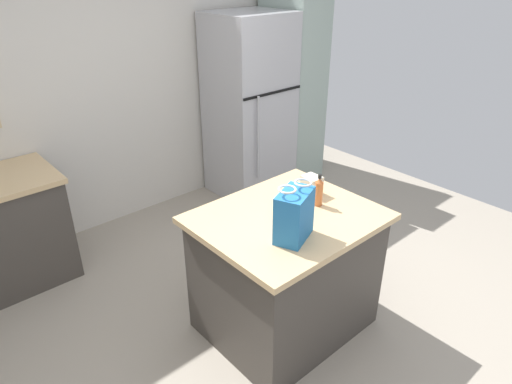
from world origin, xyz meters
name	(u,v)px	position (x,y,z in m)	size (l,w,h in m)	color
ground	(277,337)	(0.00, 0.00, 0.00)	(5.98, 5.98, 0.00)	#9E9384
back_wall	(101,82)	(-0.02, 2.27, 1.35)	(4.99, 0.13, 2.69)	silver
kitchen_island	(286,272)	(0.13, 0.07, 0.45)	(1.11, 0.92, 0.89)	#423D38
refrigerator	(250,108)	(1.35, 1.84, 0.94)	(0.76, 0.73, 1.87)	#B7B7BC
tall_cabinet	(292,88)	(1.98, 1.84, 1.03)	(0.45, 0.65, 2.06)	#9EB2A8
shopping_bag	(294,215)	(-0.02, -0.13, 1.04)	(0.29, 0.24, 0.34)	#236BAD
small_box	(312,185)	(0.46, 0.17, 0.95)	(0.10, 0.12, 0.13)	beige
bottle	(319,192)	(0.38, 0.04, 0.98)	(0.05, 0.05, 0.22)	#C66633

